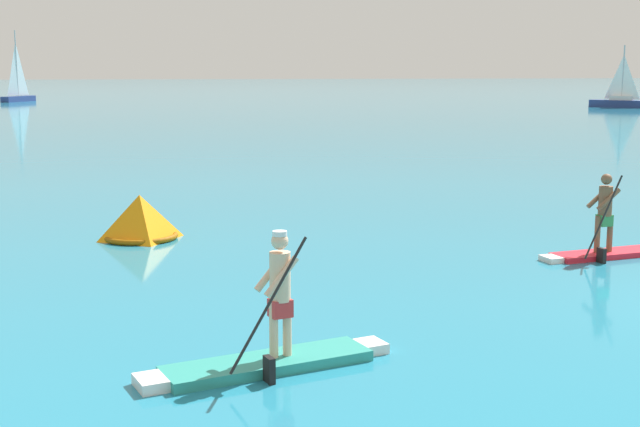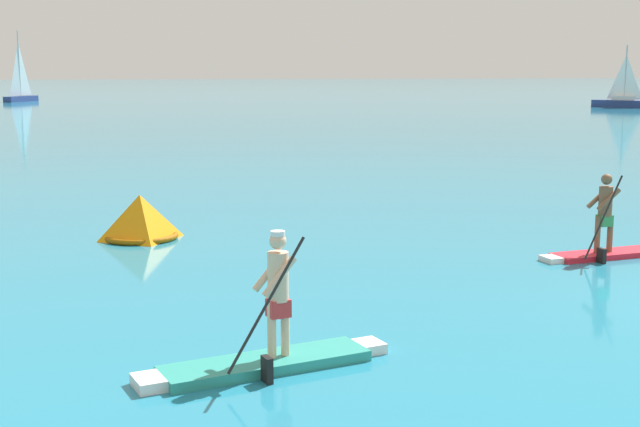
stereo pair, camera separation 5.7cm
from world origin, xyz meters
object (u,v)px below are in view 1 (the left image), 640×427
object	(u,v)px
paddleboarder_near_left	(270,345)
race_marker_buoy	(140,220)
sailboat_left_horizon	(18,90)
paddleboarder_mid_center	(607,239)
sailboat_right_horizon	(622,99)

from	to	relation	value
paddleboarder_near_left	race_marker_buoy	world-z (taller)	paddleboarder_near_left
race_marker_buoy	sailboat_left_horizon	size ratio (longest dim) A/B	0.23
paddleboarder_near_left	paddleboarder_mid_center	world-z (taller)	paddleboarder_near_left
paddleboarder_mid_center	sailboat_left_horizon	size ratio (longest dim) A/B	0.42
race_marker_buoy	sailboat_right_horizon	size ratio (longest dim) A/B	0.31
race_marker_buoy	sailboat_left_horizon	xyz separation A→B (m)	(-16.31, 74.21, 0.74)
paddleboarder_mid_center	sailboat_right_horizon	bearing A→B (deg)	-129.51
paddleboarder_mid_center	race_marker_buoy	world-z (taller)	paddleboarder_mid_center
paddleboarder_mid_center	sailboat_left_horizon	xyz separation A→B (m)	(-25.36, 77.32, 0.79)
sailboat_right_horizon	race_marker_buoy	bearing A→B (deg)	98.61
sailboat_left_horizon	paddleboarder_near_left	bearing A→B (deg)	-141.52
paddleboarder_near_left	race_marker_buoy	distance (m)	8.76
paddleboarder_near_left	paddleboarder_mid_center	bearing A→B (deg)	-161.12
paddleboarder_near_left	sailboat_left_horizon	distance (m)	84.75
race_marker_buoy	sailboat_left_horizon	world-z (taller)	sailboat_left_horizon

